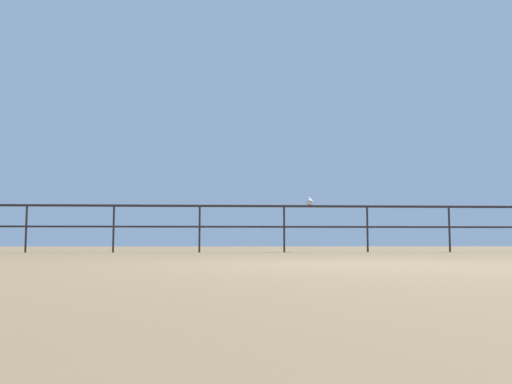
# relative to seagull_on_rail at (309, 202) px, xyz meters

# --- Properties ---
(ground_plane) EXTENTS (60.00, 60.00, 0.00)m
(ground_plane) POSITION_rel_seagull_on_rail_xyz_m (-0.58, -7.23, -1.13)
(ground_plane) COLOR brown
(pier_railing) EXTENTS (22.59, 0.05, 1.05)m
(pier_railing) POSITION_rel_seagull_on_rail_xyz_m (-0.58, -0.02, -0.36)
(pier_railing) COLOR #2B2224
(pier_railing) RESTS_ON ground_plane
(seagull_on_rail) EXTENTS (0.15, 0.40, 0.19)m
(seagull_on_rail) POSITION_rel_seagull_on_rail_xyz_m (0.00, 0.00, 0.00)
(seagull_on_rail) COLOR silver
(seagull_on_rail) RESTS_ON pier_railing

